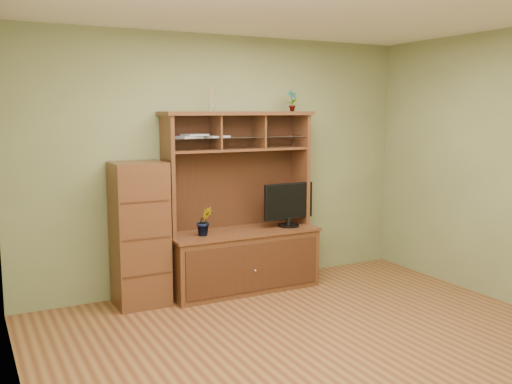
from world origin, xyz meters
TOP-DOWN VIEW (x-y plane):
  - room at (0.00, 0.00)m, footprint 4.54×4.04m
  - media_hutch at (0.09, 1.73)m, footprint 1.66×0.61m
  - monitor at (0.62, 1.65)m, footprint 0.60×0.23m
  - orchid_plant at (-0.37, 1.65)m, footprint 0.18×0.15m
  - top_plant at (0.75, 1.80)m, footprint 0.12×0.09m
  - reed_diffuser at (-0.21, 1.80)m, footprint 0.05×0.05m
  - magazines at (-0.35, 1.81)m, footprint 0.60×0.27m
  - side_cabinet at (-1.01, 1.75)m, footprint 0.51×0.46m

SIDE VIEW (x-z plane):
  - media_hutch at x=0.09m, z-range -0.43..1.47m
  - side_cabinet at x=-1.01m, z-range 0.00..1.42m
  - orchid_plant at x=-0.37m, z-range 0.65..0.95m
  - monitor at x=0.62m, z-range 0.66..1.14m
  - room at x=0.00m, z-range -0.02..2.72m
  - magazines at x=-0.35m, z-range 1.63..1.67m
  - reed_diffuser at x=-0.21m, z-range 1.87..2.14m
  - top_plant at x=0.75m, z-range 1.90..2.13m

